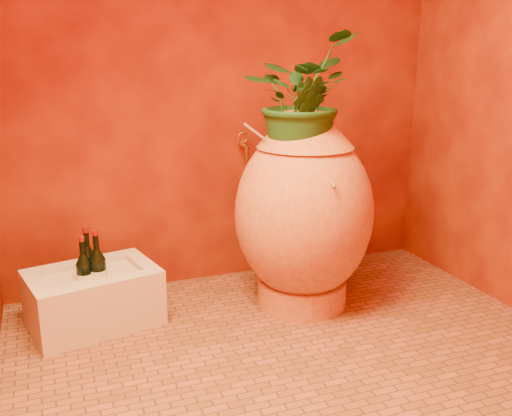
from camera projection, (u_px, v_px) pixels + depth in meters
name	position (u px, v px, depth m)	size (l,w,h in m)	color
floor	(297.00, 353.00, 2.54)	(2.50, 2.50, 0.00)	brown
wall_back	(225.00, 60.00, 3.11)	(2.50, 0.02, 2.50)	#580A05
amphora	(304.00, 212.00, 2.91)	(0.84, 0.84, 1.01)	#D88B3D
stone_basin	(94.00, 299.00, 2.78)	(0.67, 0.53, 0.28)	beige
wine_bottle_a	(98.00, 273.00, 2.73)	(0.08, 0.08, 0.33)	black
wine_bottle_b	(89.00, 269.00, 2.79)	(0.08, 0.08, 0.33)	black
wine_bottle_c	(85.00, 276.00, 2.71)	(0.08, 0.08, 0.31)	black
wall_tap	(244.00, 144.00, 3.19)	(0.06, 0.13, 0.15)	#AA8327
plant_main	(300.00, 98.00, 2.76)	(0.56, 0.49, 0.62)	#18441A
plant_side	(302.00, 120.00, 2.70)	(0.23, 0.18, 0.41)	#18441A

